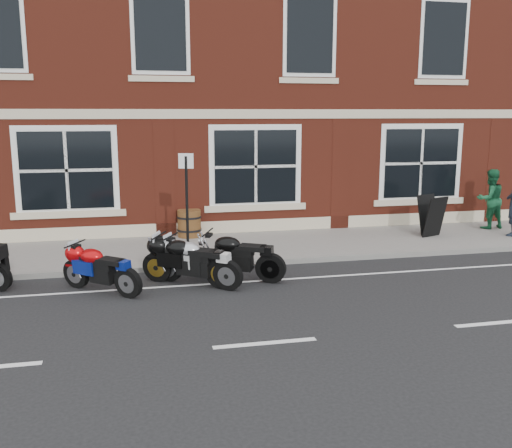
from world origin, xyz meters
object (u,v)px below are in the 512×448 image
at_px(a_board_sign, 431,216).
at_px(parking_sign, 187,198).
at_px(moto_sport_black, 187,259).
at_px(barrel_planter, 189,223).
at_px(moto_sport_silver, 196,260).
at_px(pedestrian_right, 490,199).
at_px(moto_naked_black, 236,255).
at_px(moto_sport_red, 101,267).

xyz_separation_m(a_board_sign, parking_sign, (-6.73, -1.00, 0.84)).
xyz_separation_m(moto_sport_black, barrel_planter, (0.45, 4.02, -0.05)).
relative_size(moto_sport_silver, pedestrian_right, 0.96).
relative_size(moto_sport_black, moto_naked_black, 0.97).
height_order(moto_naked_black, pedestrian_right, pedestrian_right).
bearing_deg(moto_sport_red, a_board_sign, -30.99).
bearing_deg(moto_sport_silver, a_board_sign, -28.99).
bearing_deg(moto_sport_black, pedestrian_right, -37.63).
bearing_deg(moto_naked_black, a_board_sign, -37.08).
relative_size(moto_naked_black, barrel_planter, 2.54).
bearing_deg(pedestrian_right, a_board_sign, 11.57).
relative_size(moto_sport_red, moto_sport_black, 0.85).
bearing_deg(a_board_sign, moto_naked_black, -176.42).
bearing_deg(moto_sport_silver, moto_sport_black, 104.09).
bearing_deg(moto_sport_silver, moto_naked_black, -37.38).
bearing_deg(pedestrian_right, moto_sport_silver, 17.18).
relative_size(moto_naked_black, a_board_sign, 1.68).
bearing_deg(moto_sport_black, parking_sign, 26.40).
relative_size(moto_naked_black, pedestrian_right, 1.08).
xyz_separation_m(moto_sport_red, a_board_sign, (8.60, 2.84, 0.18)).
distance_m(moto_sport_silver, barrel_planter, 4.11).
bearing_deg(moto_sport_black, barrel_planter, 26.07).
relative_size(moto_sport_black, moto_sport_silver, 1.10).
height_order(moto_sport_black, a_board_sign, a_board_sign).
bearing_deg(parking_sign, moto_sport_silver, -74.14).
relative_size(a_board_sign, parking_sign, 0.46).
relative_size(moto_sport_red, pedestrian_right, 0.89).
xyz_separation_m(moto_sport_red, moto_sport_black, (1.69, 0.13, 0.04)).
bearing_deg(parking_sign, moto_sport_black, -80.00).
distance_m(pedestrian_right, a_board_sign, 2.27).
xyz_separation_m(moto_sport_black, a_board_sign, (6.91, 2.71, 0.14)).
bearing_deg(a_board_sign, pedestrian_right, -4.89).
relative_size(pedestrian_right, barrel_planter, 2.35).
distance_m(moto_sport_black, a_board_sign, 7.43).
distance_m(moto_sport_silver, pedestrian_right, 9.54).
distance_m(pedestrian_right, barrel_planter, 8.68).
bearing_deg(moto_sport_silver, pedestrian_right, -30.72).
bearing_deg(a_board_sign, moto_sport_silver, -177.55).
xyz_separation_m(moto_sport_black, pedestrian_right, (9.08, 3.30, 0.45)).
bearing_deg(barrel_planter, moto_naked_black, -81.62).
xyz_separation_m(moto_naked_black, pedestrian_right, (8.06, 3.16, 0.45)).
bearing_deg(pedestrian_right, barrel_planter, -8.39).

